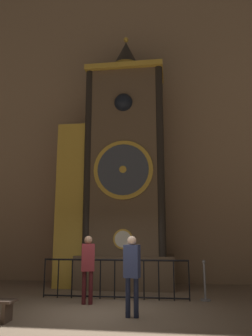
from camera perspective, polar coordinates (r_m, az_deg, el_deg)
ground_plane at (r=8.07m, az=-4.39°, el=-24.13°), size 28.00×28.00×0.00m
cathedral_back_wall at (r=13.93m, az=0.20°, el=9.55°), size 24.00×0.32×13.55m
clock_tower at (r=11.87m, az=-1.58°, el=-1.24°), size 4.07×1.79×9.42m
railing_fence at (r=9.72m, az=-1.99°, el=-18.45°), size 4.16×0.05×1.08m
visitor_near at (r=9.03m, az=-6.66°, el=-16.02°), size 0.39×0.31×1.73m
visitor_far at (r=7.62m, az=1.04°, el=-16.96°), size 0.38×0.29×1.73m
stanchion_post at (r=9.79m, az=13.60°, el=-19.52°), size 0.28×0.28×1.07m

